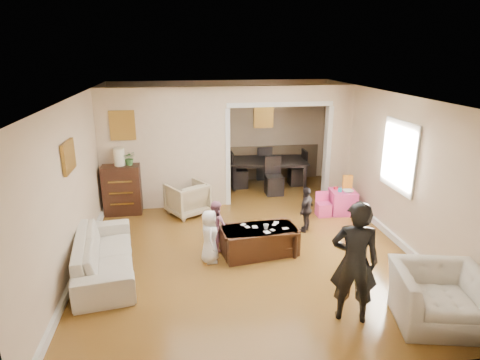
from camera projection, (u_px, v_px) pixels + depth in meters
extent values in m
plane|color=olive|center=(242.00, 237.00, 7.60)|extent=(7.00, 7.00, 0.00)
cube|color=beige|center=(165.00, 149.00, 8.70)|extent=(2.75, 0.18, 2.60)
cube|color=beige|center=(338.00, 143.00, 9.25)|extent=(0.55, 0.18, 2.60)
cube|color=beige|center=(280.00, 94.00, 8.71)|extent=(2.22, 0.18, 0.35)
cube|color=white|center=(400.00, 156.00, 7.13)|extent=(0.03, 0.95, 1.10)
cube|color=brown|center=(122.00, 125.00, 8.32)|extent=(0.45, 0.03, 0.55)
cube|color=brown|center=(69.00, 157.00, 6.10)|extent=(0.03, 0.55, 0.40)
cube|color=brown|center=(264.00, 116.00, 10.47)|extent=(0.45, 0.03, 0.55)
imported|color=beige|center=(104.00, 254.00, 6.31)|extent=(1.12, 2.21, 0.62)
imported|color=#C7B78A|center=(187.00, 199.00, 8.56)|extent=(1.02, 1.03, 0.69)
imported|color=beige|center=(439.00, 297.00, 5.15)|extent=(1.27, 1.16, 0.71)
cube|color=#321A0F|center=(122.00, 189.00, 8.56)|extent=(0.76, 0.43, 1.05)
cylinder|color=#FBF3CD|center=(119.00, 157.00, 8.35)|extent=(0.22, 0.22, 0.36)
imported|color=#39692E|center=(130.00, 158.00, 8.39)|extent=(0.26, 0.23, 0.29)
cube|color=#3C2013|center=(259.00, 241.00, 6.92)|extent=(1.32, 0.81, 0.47)
imported|color=beige|center=(266.00, 227.00, 6.81)|extent=(0.10, 0.10, 0.08)
cube|color=#E33B8D|center=(342.00, 202.00, 8.66)|extent=(0.56, 0.56, 0.49)
cube|color=yellow|center=(348.00, 182.00, 8.65)|extent=(0.21, 0.09, 0.30)
cylinder|color=#25ADBD|center=(340.00, 190.00, 8.51)|extent=(0.08, 0.08, 0.08)
cube|color=red|center=(336.00, 188.00, 8.67)|extent=(0.09, 0.08, 0.05)
imported|color=white|center=(348.00, 191.00, 8.47)|extent=(0.24, 0.24, 0.05)
imported|color=black|center=(268.00, 173.00, 10.36)|extent=(2.03, 1.29, 0.67)
imported|color=black|center=(354.00, 262.00, 5.07)|extent=(0.68, 0.55, 1.62)
imported|color=white|center=(210.00, 236.00, 6.60)|extent=(0.29, 0.44, 0.89)
imported|color=#C67C97|center=(216.00, 225.00, 7.04)|extent=(0.50, 0.53, 0.88)
imported|color=black|center=(306.00, 209.00, 7.71)|extent=(0.51, 0.54, 0.89)
cube|color=white|center=(285.00, 228.00, 6.85)|extent=(0.11, 0.09, 0.00)
cube|color=white|center=(267.00, 232.00, 6.70)|extent=(0.12, 0.13, 0.00)
cube|color=white|center=(274.00, 225.00, 6.99)|extent=(0.10, 0.10, 0.00)
cube|color=white|center=(247.00, 227.00, 6.90)|extent=(0.10, 0.11, 0.00)
cube|color=white|center=(255.00, 227.00, 6.90)|extent=(0.09, 0.11, 0.00)
cube|color=white|center=(273.00, 230.00, 6.78)|extent=(0.09, 0.10, 0.00)
cube|color=white|center=(276.00, 222.00, 7.08)|extent=(0.11, 0.12, 0.00)
cube|color=white|center=(243.00, 224.00, 7.00)|extent=(0.11, 0.11, 0.00)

